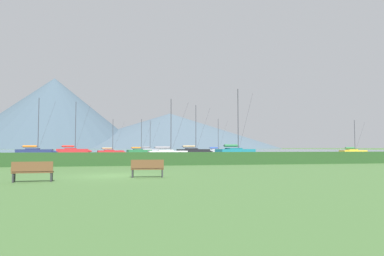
{
  "coord_description": "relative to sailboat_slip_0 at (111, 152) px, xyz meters",
  "views": [
    {
      "loc": [
        0.57,
        -20.41,
        1.61
      ],
      "look_at": [
        14.04,
        48.11,
        5.46
      ],
      "focal_mm": 32.74,
      "sensor_mm": 36.0,
      "label": 1
    }
  ],
  "objects": [
    {
      "name": "ground_plane",
      "position": [
        2.17,
        -60.93,
        -0.54
      ],
      "size": [
        1000.0,
        1000.0,
        0.0
      ],
      "primitive_type": "plane",
      "color": "#477038"
    },
    {
      "name": "harbor_water",
      "position": [
        2.17,
        76.07,
        -0.54
      ],
      "size": [
        320.0,
        246.0,
        0.0
      ],
      "primitive_type": "cube",
      "color": "gray",
      "rests_on": "ground_plane"
    },
    {
      "name": "hedge_line",
      "position": [
        2.17,
        -49.93,
        0.04
      ],
      "size": [
        80.0,
        1.2,
        1.17
      ],
      "primitive_type": "cube",
      "color": "#284C23",
      "rests_on": "ground_plane"
    },
    {
      "name": "sailboat_slip_0",
      "position": [
        0.0,
        0.0,
        0.0
      ],
      "size": [
        6.66,
        3.01,
        7.98
      ],
      "rotation": [
        0.0,
        0.0,
        0.2
      ],
      "color": "red",
      "rests_on": "harbor_water"
    },
    {
      "name": "sailboat_slip_1",
      "position": [
        54.0,
        -10.51,
        0.03
      ],
      "size": [
        6.94,
        2.27,
        7.83
      ],
      "rotation": [
        0.0,
        0.0,
        0.04
      ],
      "color": "gold",
      "rests_on": "harbor_water"
    },
    {
      "name": "sailboat_slip_3",
      "position": [
        28.25,
        12.61,
        0.04
      ],
      "size": [
        6.93,
        2.33,
        9.53
      ],
      "rotation": [
        0.0,
        0.0,
        0.05
      ],
      "color": "#9E9EA3",
      "rests_on": "harbor_water"
    },
    {
      "name": "sailboat_slip_4",
      "position": [
        -16.11,
        0.27,
        0.18
      ],
      "size": [
        8.6,
        2.84,
        12.46
      ],
      "rotation": [
        0.0,
        0.0,
        0.04
      ],
      "color": "navy",
      "rests_on": "harbor_water"
    },
    {
      "name": "sailboat_slip_5",
      "position": [
        10.19,
        -22.71,
        0.08
      ],
      "size": [
        7.51,
        2.57,
        9.81
      ],
      "rotation": [
        0.0,
        0.0,
        0.06
      ],
      "color": "white",
      "rests_on": "harbor_water"
    },
    {
      "name": "sailboat_slip_6",
      "position": [
        18.79,
        -1.76,
        0.18
      ],
      "size": [
        8.65,
        2.99,
        11.44
      ],
      "rotation": [
        0.0,
        0.0,
        0.06
      ],
      "color": "black",
      "rests_on": "harbor_water"
    },
    {
      "name": "sailboat_slip_7",
      "position": [
        24.54,
        -15.36,
        0.23
      ],
      "size": [
        9.28,
        4.95,
        13.22
      ],
      "rotation": [
        0.0,
        0.0,
        0.3
      ],
      "color": "#19707A",
      "rests_on": "harbor_water"
    },
    {
      "name": "sailboat_slip_8",
      "position": [
        -9.76,
        11.47,
        0.21
      ],
      "size": [
        8.92,
        3.29,
        13.23
      ],
      "rotation": [
        0.0,
        0.0,
        0.09
      ],
      "color": "red",
      "rests_on": "harbor_water"
    },
    {
      "name": "sailboat_slip_10",
      "position": [
        6.83,
        8.2,
        0.04
      ],
      "size": [
        7.16,
        3.53,
        8.81
      ],
      "rotation": [
        0.0,
        0.0,
        0.25
      ],
      "color": "#236B38",
      "rests_on": "harbor_water"
    },
    {
      "name": "sailboat_slip_11",
      "position": [
        10.42,
        27.09,
        0.1
      ],
      "size": [
        7.77,
        3.62,
        9.94
      ],
      "rotation": [
        0.0,
        0.0,
        0.22
      ],
      "color": "#9E9EA3",
      "rests_on": "harbor_water"
    },
    {
      "name": "park_bench_near_path",
      "position": [
        -1.37,
        -63.94,
        -0.01
      ],
      "size": [
        1.81,
        0.59,
        0.95
      ],
      "rotation": [
        0.0,
        0.0,
        0.07
      ],
      "color": "brown",
      "rests_on": "ground_plane"
    },
    {
      "name": "park_bench_under_tree",
      "position": [
        4.02,
        -62.49,
        -0.01
      ],
      "size": [
        1.77,
        0.65,
        0.95
      ],
      "rotation": [
        0.0,
        0.0,
        -0.1
      ],
      "color": "brown",
      "rests_on": "ground_plane"
    },
    {
      "name": "distant_hill_west_ridge",
      "position": [
        59.44,
        349.57,
        21.27
      ],
      "size": [
        270.4,
        270.4,
        43.63
      ],
      "primitive_type": "cone",
      "color": "#4C6070",
      "rests_on": "ground_plane"
    },
    {
      "name": "distant_hill_central_peak",
      "position": [
        -74.19,
        332.23,
        39.21
      ],
      "size": [
        197.67,
        197.67,
        79.5
      ],
      "primitive_type": "cone",
      "color": "#425666",
      "rests_on": "ground_plane"
    }
  ]
}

